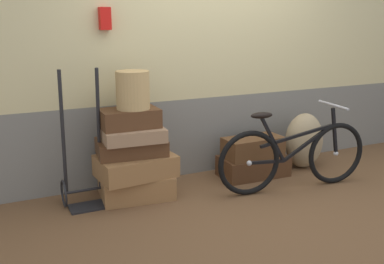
# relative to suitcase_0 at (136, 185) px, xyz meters

# --- Properties ---
(ground) EXTENTS (9.59, 5.20, 0.06)m
(ground) POSITION_rel_suitcase_0_xyz_m (0.97, -0.41, -0.14)
(ground) COLOR brown
(station_building) EXTENTS (7.59, 0.74, 2.76)m
(station_building) POSITION_rel_suitcase_0_xyz_m (0.98, 0.44, 1.28)
(station_building) COLOR slate
(station_building) RESTS_ON ground
(suitcase_0) EXTENTS (0.70, 0.55, 0.21)m
(suitcase_0) POSITION_rel_suitcase_0_xyz_m (0.00, 0.00, 0.00)
(suitcase_0) COLOR olive
(suitcase_0) RESTS_ON ground
(suitcase_1) EXTENTS (0.72, 0.51, 0.20)m
(suitcase_1) POSITION_rel_suitcase_0_xyz_m (-0.01, -0.04, 0.21)
(suitcase_1) COLOR olive
(suitcase_1) RESTS_ON suitcase_0
(suitcase_2) EXTENTS (0.66, 0.47, 0.14)m
(suitcase_2) POSITION_rel_suitcase_0_xyz_m (-0.03, 0.01, 0.38)
(suitcase_2) COLOR #4C2D19
(suitcase_2) RESTS_ON suitcase_1
(suitcase_3) EXTENTS (0.57, 0.44, 0.12)m
(suitcase_3) POSITION_rel_suitcase_0_xyz_m (-0.02, -0.04, 0.51)
(suitcase_3) COLOR #937051
(suitcase_3) RESTS_ON suitcase_2
(suitcase_4) EXTENTS (0.52, 0.33, 0.17)m
(suitcase_4) POSITION_rel_suitcase_0_xyz_m (-0.04, 0.00, 0.65)
(suitcase_4) COLOR #4C2D19
(suitcase_4) RESTS_ON suitcase_3
(suitcase_5) EXTENTS (0.73, 0.41, 0.22)m
(suitcase_5) POSITION_rel_suitcase_0_xyz_m (1.31, 0.00, 0.00)
(suitcase_5) COLOR #4C2D19
(suitcase_5) RESTS_ON ground
(suitcase_6) EXTENTS (0.63, 0.32, 0.21)m
(suitcase_6) POSITION_rel_suitcase_0_xyz_m (1.29, -0.01, 0.21)
(suitcase_6) COLOR brown
(suitcase_6) RESTS_ON suitcase_5
(wicker_basket) EXTENTS (0.30, 0.30, 0.34)m
(wicker_basket) POSITION_rel_suitcase_0_xyz_m (-0.00, -0.01, 0.91)
(wicker_basket) COLOR tan
(wicker_basket) RESTS_ON suitcase_4
(luggage_trolley) EXTENTS (0.39, 0.34, 1.23)m
(luggage_trolley) POSITION_rel_suitcase_0_xyz_m (-0.47, 0.02, 0.20)
(luggage_trolley) COLOR black
(luggage_trolley) RESTS_ON ground
(burlap_sack) EXTENTS (0.44, 0.37, 0.62)m
(burlap_sack) POSITION_rel_suitcase_0_xyz_m (1.97, -0.00, 0.20)
(burlap_sack) COLOR #9E8966
(burlap_sack) RESTS_ON ground
(bicycle) EXTENTS (1.59, 0.46, 0.83)m
(bicycle) POSITION_rel_suitcase_0_xyz_m (1.45, -0.48, 0.23)
(bicycle) COLOR black
(bicycle) RESTS_ON ground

